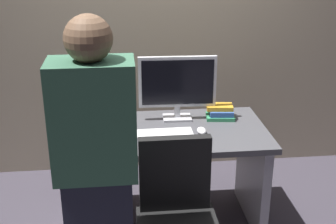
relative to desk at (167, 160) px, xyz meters
name	(u,v)px	position (x,y,z in m)	size (l,w,h in m)	color
ground_plane	(167,221)	(0.00, 0.00, -0.50)	(9.00, 9.00, 0.00)	#3D3842
desk	(167,160)	(0.00, 0.00, 0.00)	(1.34, 0.73, 0.73)	#4C4C51
person_at_desk	(97,176)	(-0.43, -0.78, 0.34)	(0.40, 0.24, 1.64)	#262838
monitor	(177,85)	(0.09, 0.19, 0.49)	(0.54, 0.15, 0.46)	silver
keyboard	(160,134)	(-0.06, -0.08, 0.24)	(0.43, 0.13, 0.02)	white
mouse	(202,131)	(0.22, -0.07, 0.25)	(0.06, 0.10, 0.03)	white
cup_near_keyboard	(95,130)	(-0.48, -0.05, 0.28)	(0.07, 0.07, 0.09)	#3372B2
book_stack	(220,112)	(0.40, 0.17, 0.27)	(0.21, 0.17, 0.10)	#338C59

